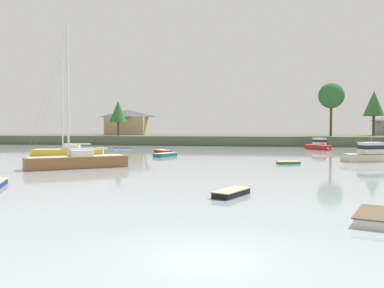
{
  "coord_description": "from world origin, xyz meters",
  "views": [
    {
      "loc": [
        1.67,
        -11.9,
        3.97
      ],
      "look_at": [
        -6.98,
        36.76,
        1.97
      ],
      "focal_mm": 36.84,
      "sensor_mm": 36.0,
      "label": 1
    }
  ],
  "objects_px": {
    "sailboat_wood": "(77,165)",
    "cruiser_cream": "(372,157)",
    "dinghy_white": "(376,218)",
    "sailboat_yellow": "(69,153)",
    "dinghy_black": "(231,194)",
    "dinghy_skyblue": "(123,148)",
    "mooring_buoy_white": "(364,150)",
    "cruiser_red": "(320,147)",
    "dinghy_teal": "(165,155)",
    "dinghy_maroon": "(163,152)",
    "dinghy_green": "(288,163)"
  },
  "relations": [
    {
      "from": "sailboat_wood",
      "to": "cruiser_cream",
      "type": "distance_m",
      "value": 34.0
    },
    {
      "from": "sailboat_wood",
      "to": "dinghy_white",
      "type": "distance_m",
      "value": 29.54
    },
    {
      "from": "sailboat_yellow",
      "to": "dinghy_black",
      "type": "xyz_separation_m",
      "value": [
        26.06,
        -30.39,
        -0.16
      ]
    },
    {
      "from": "cruiser_cream",
      "to": "dinghy_white",
      "type": "relative_size",
      "value": 1.97
    },
    {
      "from": "sailboat_yellow",
      "to": "dinghy_skyblue",
      "type": "relative_size",
      "value": 3.9
    },
    {
      "from": "mooring_buoy_white",
      "to": "sailboat_yellow",
      "type": "bearing_deg",
      "value": -155.94
    },
    {
      "from": "cruiser_cream",
      "to": "cruiser_red",
      "type": "xyz_separation_m",
      "value": [
        -2.57,
        25.38,
        -0.05
      ]
    },
    {
      "from": "sailboat_wood",
      "to": "dinghy_teal",
      "type": "bearing_deg",
      "value": 74.34
    },
    {
      "from": "sailboat_yellow",
      "to": "dinghy_maroon",
      "type": "xyz_separation_m",
      "value": [
        12.07,
        8.04,
        -0.13
      ]
    },
    {
      "from": "dinghy_green",
      "to": "mooring_buoy_white",
      "type": "height_order",
      "value": "mooring_buoy_white"
    },
    {
      "from": "mooring_buoy_white",
      "to": "dinghy_green",
      "type": "bearing_deg",
      "value": -117.33
    },
    {
      "from": "dinghy_black",
      "to": "mooring_buoy_white",
      "type": "xyz_separation_m",
      "value": [
        19.61,
        50.78,
        -0.06
      ]
    },
    {
      "from": "cruiser_red",
      "to": "dinghy_skyblue",
      "type": "bearing_deg",
      "value": -175.43
    },
    {
      "from": "sailboat_wood",
      "to": "dinghy_black",
      "type": "bearing_deg",
      "value": -39.47
    },
    {
      "from": "cruiser_red",
      "to": "dinghy_maroon",
      "type": "height_order",
      "value": "cruiser_red"
    },
    {
      "from": "cruiser_cream",
      "to": "dinghy_white",
      "type": "bearing_deg",
      "value": -104.33
    },
    {
      "from": "sailboat_yellow",
      "to": "dinghy_black",
      "type": "bearing_deg",
      "value": -49.4
    },
    {
      "from": "sailboat_yellow",
      "to": "cruiser_red",
      "type": "height_order",
      "value": "sailboat_yellow"
    },
    {
      "from": "cruiser_cream",
      "to": "mooring_buoy_white",
      "type": "xyz_separation_m",
      "value": [
        4.83,
        23.67,
        -0.5
      ]
    },
    {
      "from": "cruiser_cream",
      "to": "mooring_buoy_white",
      "type": "height_order",
      "value": "cruiser_cream"
    },
    {
      "from": "sailboat_yellow",
      "to": "dinghy_teal",
      "type": "bearing_deg",
      "value": 0.41
    },
    {
      "from": "sailboat_wood",
      "to": "cruiser_red",
      "type": "height_order",
      "value": "sailboat_wood"
    },
    {
      "from": "dinghy_black",
      "to": "dinghy_skyblue",
      "type": "relative_size",
      "value": 0.84
    },
    {
      "from": "dinghy_green",
      "to": "cruiser_red",
      "type": "distance_m",
      "value": 31.61
    },
    {
      "from": "sailboat_yellow",
      "to": "dinghy_white",
      "type": "bearing_deg",
      "value": -47.53
    },
    {
      "from": "dinghy_black",
      "to": "mooring_buoy_white",
      "type": "height_order",
      "value": "dinghy_black"
    },
    {
      "from": "sailboat_yellow",
      "to": "cruiser_red",
      "type": "bearing_deg",
      "value": 30.01
    },
    {
      "from": "dinghy_white",
      "to": "dinghy_teal",
      "type": "bearing_deg",
      "value": 116.9
    },
    {
      "from": "dinghy_skyblue",
      "to": "dinghy_maroon",
      "type": "relative_size",
      "value": 0.99
    },
    {
      "from": "dinghy_green",
      "to": "dinghy_maroon",
      "type": "height_order",
      "value": "dinghy_maroon"
    },
    {
      "from": "dinghy_black",
      "to": "dinghy_white",
      "type": "height_order",
      "value": "dinghy_white"
    },
    {
      "from": "cruiser_cream",
      "to": "cruiser_red",
      "type": "distance_m",
      "value": 25.51
    },
    {
      "from": "dinghy_skyblue",
      "to": "mooring_buoy_white",
      "type": "relative_size",
      "value": 7.79
    },
    {
      "from": "dinghy_teal",
      "to": "dinghy_white",
      "type": "relative_size",
      "value": 1.11
    },
    {
      "from": "dinghy_green",
      "to": "dinghy_maroon",
      "type": "xyz_separation_m",
      "value": [
        -18.62,
        16.62,
        0.05
      ]
    },
    {
      "from": "dinghy_white",
      "to": "dinghy_black",
      "type": "bearing_deg",
      "value": 141.43
    },
    {
      "from": "dinghy_skyblue",
      "to": "cruiser_red",
      "type": "xyz_separation_m",
      "value": [
        37.01,
        2.96,
        0.39
      ]
    },
    {
      "from": "cruiser_cream",
      "to": "dinghy_skyblue",
      "type": "relative_size",
      "value": 1.93
    },
    {
      "from": "cruiser_cream",
      "to": "dinghy_skyblue",
      "type": "bearing_deg",
      "value": 150.46
    },
    {
      "from": "sailboat_wood",
      "to": "mooring_buoy_white",
      "type": "xyz_separation_m",
      "value": [
        35.97,
        37.31,
        -0.24
      ]
    },
    {
      "from": "sailboat_wood",
      "to": "dinghy_skyblue",
      "type": "height_order",
      "value": "sailboat_wood"
    },
    {
      "from": "cruiser_cream",
      "to": "mooring_buoy_white",
      "type": "distance_m",
      "value": 24.17
    },
    {
      "from": "cruiser_cream",
      "to": "dinghy_maroon",
      "type": "height_order",
      "value": "cruiser_cream"
    },
    {
      "from": "cruiser_cream",
      "to": "dinghy_green",
      "type": "bearing_deg",
      "value": -152.43
    },
    {
      "from": "dinghy_black",
      "to": "dinghy_skyblue",
      "type": "distance_m",
      "value": 55.39
    },
    {
      "from": "sailboat_wood",
      "to": "dinghy_teal",
      "type": "distance_m",
      "value": 17.68
    },
    {
      "from": "dinghy_maroon",
      "to": "cruiser_red",
      "type": "bearing_deg",
      "value": 28.23
    },
    {
      "from": "dinghy_maroon",
      "to": "dinghy_white",
      "type": "distance_m",
      "value": 48.22
    },
    {
      "from": "cruiser_cream",
      "to": "dinghy_maroon",
      "type": "relative_size",
      "value": 1.91
    },
    {
      "from": "dinghy_skyblue",
      "to": "mooring_buoy_white",
      "type": "height_order",
      "value": "dinghy_skyblue"
    }
  ]
}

